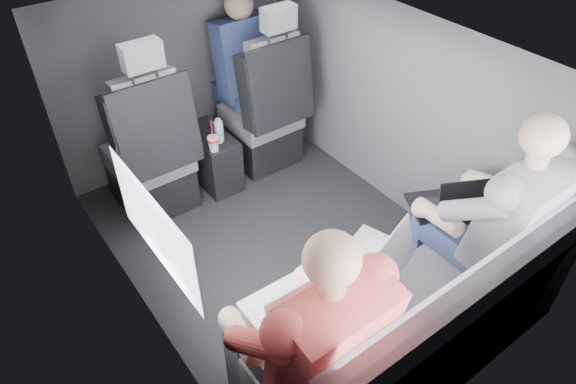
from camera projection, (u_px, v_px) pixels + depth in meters
floor at (284, 248)px, 3.29m from camera, size 2.60×2.60×0.00m
ceiling at (282, 48)px, 2.43m from camera, size 2.60×2.60×0.00m
panel_left at (131, 229)px, 2.44m from camera, size 0.02×2.60×1.35m
panel_right at (397, 113)px, 3.27m from camera, size 0.02×2.60×1.35m
panel_front at (176, 76)px, 3.66m from camera, size 1.80×0.02×1.35m
panel_back at (475, 317)px, 2.05m from camera, size 1.80×0.02×1.35m
side_window at (154, 228)px, 2.12m from camera, size 0.02×0.75×0.42m
seatbelt at (278, 76)px, 3.40m from camera, size 0.35×0.11×0.59m
front_seat_left at (152, 160)px, 3.35m from camera, size 0.52×0.58×1.26m
front_seat_right at (266, 117)px, 3.76m from camera, size 0.52×0.58×1.26m
center_console at (212, 158)px, 3.70m from camera, size 0.24×0.48×0.41m
rear_bench at (416, 332)px, 2.43m from camera, size 1.60×0.57×0.92m
soda_cup at (213, 143)px, 3.39m from camera, size 0.08×0.08×0.23m
water_bottle at (219, 131)px, 3.46m from camera, size 0.06×0.06×0.18m
laptop_white at (287, 306)px, 2.15m from camera, size 0.31×0.29×0.23m
laptop_silver at (377, 256)px, 2.37m from camera, size 0.40×0.40×0.24m
laptop_black at (453, 204)px, 2.65m from camera, size 0.42×0.45×0.25m
passenger_rear_left at (307, 339)px, 2.00m from camera, size 0.54×0.66×1.29m
passenger_rear_right at (490, 220)px, 2.52m from camera, size 0.55×0.66×1.30m
passenger_front_right at (242, 60)px, 3.69m from camera, size 0.40×0.40×0.82m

